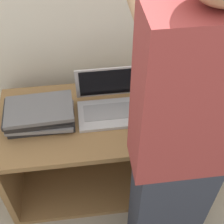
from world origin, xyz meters
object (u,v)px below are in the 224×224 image
object	(u,v)px
laptop_open	(109,103)
laptop_stack_left	(40,114)
person	(180,152)
laptop_stack_right	(177,100)

from	to	relation	value
laptop_open	laptop_stack_left	world-z (taller)	laptop_open
laptop_open	laptop_stack_left	bearing A→B (deg)	-173.85
laptop_stack_left	person	world-z (taller)	person
laptop_stack_left	person	distance (m)	0.83
laptop_open	laptop_stack_right	xyz separation A→B (m)	(0.39, -0.05, 0.02)
laptop_open	laptop_stack_right	distance (m)	0.39
laptop_stack_right	person	world-z (taller)	person
laptop_stack_left	laptop_stack_right	world-z (taller)	laptop_stack_right
laptop_stack_left	laptop_stack_right	xyz separation A→B (m)	(0.78, -0.00, 0.01)
person	laptop_stack_left	bearing A→B (deg)	140.43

